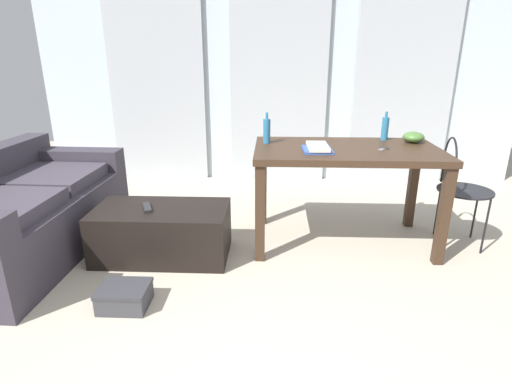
{
  "coord_description": "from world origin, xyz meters",
  "views": [
    {
      "loc": [
        -0.05,
        -1.52,
        1.48
      ],
      "look_at": [
        -0.18,
        1.49,
        0.43
      ],
      "focal_mm": 28.47,
      "sensor_mm": 36.0,
      "label": 1
    }
  ],
  "objects": [
    {
      "name": "ground_plane",
      "position": [
        0.0,
        1.27,
        0.0
      ],
      "size": [
        7.99,
        7.99,
        0.0
      ],
      "primitive_type": "plane",
      "color": "#B2A893"
    },
    {
      "name": "wall_back",
      "position": [
        0.0,
        3.33,
        1.35
      ],
      "size": [
        5.49,
        0.1,
        2.69
      ],
      "primitive_type": "cube",
      "color": "silver",
      "rests_on": "ground"
    },
    {
      "name": "curtains",
      "position": [
        0.0,
        3.25,
        1.18
      ],
      "size": [
        3.91,
        0.03,
        2.36
      ],
      "color": "#B2B7BC",
      "rests_on": "ground"
    },
    {
      "name": "couch",
      "position": [
        -1.96,
        1.24,
        0.31
      ],
      "size": [
        0.96,
        1.79,
        0.76
      ],
      "color": "#38333D",
      "rests_on": "ground"
    },
    {
      "name": "coffee_table",
      "position": [
        -0.88,
        1.22,
        0.19
      ],
      "size": [
        0.98,
        0.52,
        0.38
      ],
      "color": "black",
      "rests_on": "ground"
    },
    {
      "name": "craft_table",
      "position": [
        0.51,
        1.53,
        0.68
      ],
      "size": [
        1.4,
        0.79,
        0.78
      ],
      "color": "#382619",
      "rests_on": "ground"
    },
    {
      "name": "wire_chair",
      "position": [
        1.38,
        1.54,
        0.53
      ],
      "size": [
        0.41,
        0.44,
        0.87
      ],
      "color": "black",
      "rests_on": "ground"
    },
    {
      "name": "bottle_near",
      "position": [
        -0.11,
        1.67,
        0.88
      ],
      "size": [
        0.06,
        0.06,
        0.24
      ],
      "color": "teal",
      "rests_on": "craft_table"
    },
    {
      "name": "bottle_far",
      "position": [
        0.86,
        1.83,
        0.88
      ],
      "size": [
        0.06,
        0.06,
        0.23
      ],
      "color": "teal",
      "rests_on": "craft_table"
    },
    {
      "name": "bowl",
      "position": [
        1.07,
        1.74,
        0.83
      ],
      "size": [
        0.17,
        0.17,
        0.09
      ],
      "primitive_type": "ellipsoid",
      "color": "#477033",
      "rests_on": "craft_table"
    },
    {
      "name": "book_stack",
      "position": [
        0.27,
        1.42,
        0.8
      ],
      "size": [
        0.22,
        0.3,
        0.04
      ],
      "color": "#33519E",
      "rests_on": "craft_table"
    },
    {
      "name": "scissors",
      "position": [
        0.79,
        1.49,
        0.79
      ],
      "size": [
        0.1,
        0.08,
        0.0
      ],
      "color": "#9EA0A5",
      "rests_on": "craft_table"
    },
    {
      "name": "tv_remote_primary",
      "position": [
        -0.97,
        1.21,
        0.4
      ],
      "size": [
        0.12,
        0.19,
        0.02
      ],
      "primitive_type": "cube",
      "rotation": [
        0.0,
        0.0,
        0.39
      ],
      "color": "#232326",
      "rests_on": "coffee_table"
    },
    {
      "name": "shoebox",
      "position": [
        -0.94,
        0.56,
        0.07
      ],
      "size": [
        0.3,
        0.24,
        0.14
      ],
      "color": "#38383D",
      "rests_on": "ground"
    }
  ]
}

